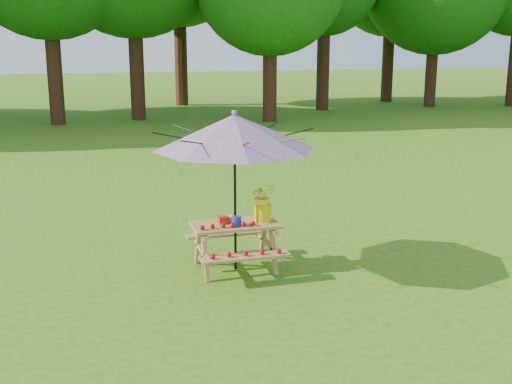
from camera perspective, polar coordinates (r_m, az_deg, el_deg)
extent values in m
cube|color=#9D7847|center=(8.93, -1.85, -2.93)|extent=(1.20, 0.62, 0.04)
cube|color=#9D7847|center=(8.51, -0.92, -5.82)|extent=(1.20, 0.22, 0.04)
cube|color=#9D7847|center=(9.52, -2.66, -3.71)|extent=(1.20, 0.22, 0.04)
cylinder|color=black|center=(8.80, -1.88, 0.03)|extent=(0.04, 0.04, 2.25)
cone|color=teal|center=(8.65, -1.92, 5.36)|extent=(2.42, 2.42, 0.47)
sphere|color=teal|center=(8.62, -1.93, 7.07)|extent=(0.08, 0.08, 0.08)
cube|color=red|center=(8.92, -2.89, -2.50)|extent=(0.14, 0.12, 0.10)
cylinder|color=#162FB9|center=(8.80, -1.74, -2.59)|extent=(0.13, 0.13, 0.13)
cube|color=white|center=(9.05, -2.45, -2.35)|extent=(0.13, 0.13, 0.07)
cylinder|color=yellow|center=(9.00, 0.61, -1.85)|extent=(0.24, 0.24, 0.24)
imported|color=yellow|center=(8.94, 0.62, -0.34)|extent=(0.35, 0.31, 0.36)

